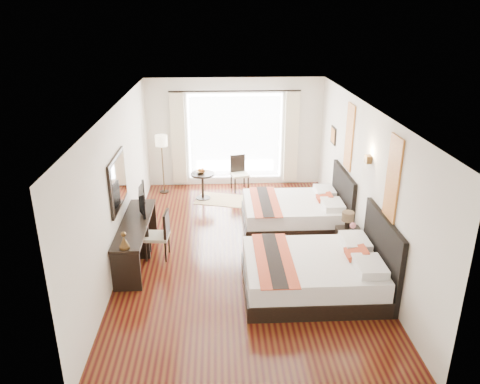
{
  "coord_description": "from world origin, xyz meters",
  "views": [
    {
      "loc": [
        -0.44,
        -8.01,
        4.4
      ],
      "look_at": [
        -0.04,
        0.24,
        1.14
      ],
      "focal_mm": 35.0,
      "sensor_mm": 36.0,
      "label": 1
    }
  ],
  "objects_px": {
    "vase": "(352,233)",
    "console_desk": "(136,241)",
    "side_table": "(203,186)",
    "window_chair": "(239,180)",
    "bed_near": "(317,272)",
    "television": "(139,199)",
    "fruit_bowl": "(201,172)",
    "desk_chair": "(159,243)",
    "bed_far": "(297,212)",
    "floor_lamp": "(161,145)",
    "table_lamp": "(348,218)",
    "nightstand": "(349,244)"
  },
  "relations": [
    {
      "from": "television",
      "to": "desk_chair",
      "type": "bearing_deg",
      "value": -149.23
    },
    {
      "from": "table_lamp",
      "to": "fruit_bowl",
      "type": "relative_size",
      "value": 1.61
    },
    {
      "from": "bed_far",
      "to": "console_desk",
      "type": "height_order",
      "value": "bed_far"
    },
    {
      "from": "bed_far",
      "to": "floor_lamp",
      "type": "xyz_separation_m",
      "value": [
        -3.06,
        2.09,
        0.95
      ]
    },
    {
      "from": "desk_chair",
      "to": "fruit_bowl",
      "type": "distance_m",
      "value": 2.98
    },
    {
      "from": "floor_lamp",
      "to": "window_chair",
      "type": "relative_size",
      "value": 1.67
    },
    {
      "from": "nightstand",
      "to": "desk_chair",
      "type": "height_order",
      "value": "desk_chair"
    },
    {
      "from": "vase",
      "to": "window_chair",
      "type": "distance_m",
      "value": 4.22
    },
    {
      "from": "console_desk",
      "to": "fruit_bowl",
      "type": "xyz_separation_m",
      "value": [
        1.12,
        2.91,
        0.31
      ]
    },
    {
      "from": "vase",
      "to": "television",
      "type": "distance_m",
      "value": 4.04
    },
    {
      "from": "window_chair",
      "to": "table_lamp",
      "type": "bearing_deg",
      "value": 13.89
    },
    {
      "from": "bed_near",
      "to": "window_chair",
      "type": "bearing_deg",
      "value": 102.83
    },
    {
      "from": "bed_near",
      "to": "side_table",
      "type": "height_order",
      "value": "bed_near"
    },
    {
      "from": "fruit_bowl",
      "to": "console_desk",
      "type": "bearing_deg",
      "value": -111.08
    },
    {
      "from": "bed_far",
      "to": "window_chair",
      "type": "distance_m",
      "value": 2.46
    },
    {
      "from": "nightstand",
      "to": "fruit_bowl",
      "type": "bearing_deg",
      "value": 133.63
    },
    {
      "from": "television",
      "to": "side_table",
      "type": "distance_m",
      "value": 2.74
    },
    {
      "from": "television",
      "to": "fruit_bowl",
      "type": "xyz_separation_m",
      "value": [
        1.1,
        2.4,
        -0.31
      ]
    },
    {
      "from": "table_lamp",
      "to": "television",
      "type": "height_order",
      "value": "television"
    },
    {
      "from": "table_lamp",
      "to": "bed_near",
      "type": "bearing_deg",
      "value": -123.23
    },
    {
      "from": "bed_near",
      "to": "table_lamp",
      "type": "height_order",
      "value": "bed_near"
    },
    {
      "from": "side_table",
      "to": "window_chair",
      "type": "distance_m",
      "value": 1.09
    },
    {
      "from": "desk_chair",
      "to": "floor_lamp",
      "type": "height_order",
      "value": "floor_lamp"
    },
    {
      "from": "bed_far",
      "to": "television",
      "type": "bearing_deg",
      "value": -165.95
    },
    {
      "from": "nightstand",
      "to": "floor_lamp",
      "type": "height_order",
      "value": "floor_lamp"
    },
    {
      "from": "vase",
      "to": "console_desk",
      "type": "bearing_deg",
      "value": 176.07
    },
    {
      "from": "fruit_bowl",
      "to": "bed_far",
      "type": "bearing_deg",
      "value": -37.41
    },
    {
      "from": "bed_far",
      "to": "nightstand",
      "type": "relative_size",
      "value": 3.98
    },
    {
      "from": "television",
      "to": "floor_lamp",
      "type": "distance_m",
      "value": 2.9
    },
    {
      "from": "fruit_bowl",
      "to": "nightstand",
      "type": "bearing_deg",
      "value": -46.37
    },
    {
      "from": "table_lamp",
      "to": "floor_lamp",
      "type": "relative_size",
      "value": 0.24
    },
    {
      "from": "nightstand",
      "to": "floor_lamp",
      "type": "bearing_deg",
      "value": 137.67
    },
    {
      "from": "desk_chair",
      "to": "table_lamp",
      "type": "bearing_deg",
      "value": -175.98
    },
    {
      "from": "side_table",
      "to": "window_chair",
      "type": "relative_size",
      "value": 0.74
    },
    {
      "from": "bed_near",
      "to": "window_chair",
      "type": "xyz_separation_m",
      "value": [
        -1.07,
        4.69,
        -0.06
      ]
    },
    {
      "from": "bed_far",
      "to": "fruit_bowl",
      "type": "xyz_separation_m",
      "value": [
        -2.09,
        1.6,
        0.38
      ]
    },
    {
      "from": "table_lamp",
      "to": "side_table",
      "type": "xyz_separation_m",
      "value": [
        -2.79,
        2.89,
        -0.41
      ]
    },
    {
      "from": "desk_chair",
      "to": "floor_lamp",
      "type": "bearing_deg",
      "value": -81.35
    },
    {
      "from": "vase",
      "to": "window_chair",
      "type": "height_order",
      "value": "window_chair"
    },
    {
      "from": "vase",
      "to": "console_desk",
      "type": "relative_size",
      "value": 0.07
    },
    {
      "from": "bed_far",
      "to": "floor_lamp",
      "type": "bearing_deg",
      "value": 145.71
    },
    {
      "from": "side_table",
      "to": "window_chair",
      "type": "xyz_separation_m",
      "value": [
        0.93,
        0.58,
        -0.06
      ]
    },
    {
      "from": "bed_near",
      "to": "desk_chair",
      "type": "height_order",
      "value": "bed_near"
    },
    {
      "from": "desk_chair",
      "to": "window_chair",
      "type": "relative_size",
      "value": 1.03
    },
    {
      "from": "bed_near",
      "to": "side_table",
      "type": "bearing_deg",
      "value": 115.89
    },
    {
      "from": "vase",
      "to": "desk_chair",
      "type": "height_order",
      "value": "desk_chair"
    },
    {
      "from": "side_table",
      "to": "bed_near",
      "type": "bearing_deg",
      "value": -64.11
    },
    {
      "from": "window_chair",
      "to": "vase",
      "type": "bearing_deg",
      "value": 12.19
    },
    {
      "from": "side_table",
      "to": "fruit_bowl",
      "type": "relative_size",
      "value": 2.97
    },
    {
      "from": "console_desk",
      "to": "desk_chair",
      "type": "height_order",
      "value": "desk_chair"
    }
  ]
}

